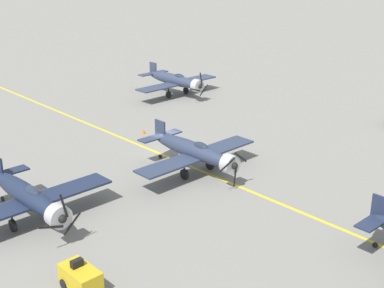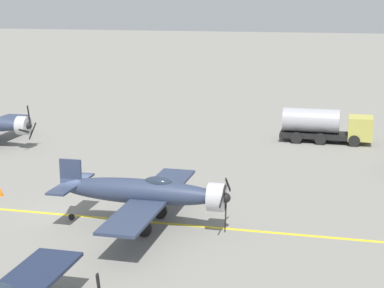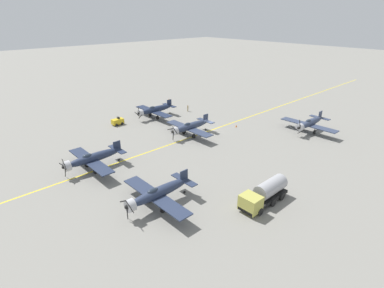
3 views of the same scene
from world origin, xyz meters
name	(u,v)px [view 2 (image 2 of 3)]	position (x,y,z in m)	size (l,w,h in m)	color
ground_plane	(69,215)	(0.00, 0.00, 0.00)	(400.00, 400.00, 0.00)	gray
taxiway_stripe	(69,215)	(0.00, 0.00, 0.00)	(0.30, 160.00, 0.01)	yellow
airplane_mid_center	(146,192)	(0.73, 5.08, 2.01)	(12.00, 9.98, 3.65)	#2E3851
fuel_tanker	(326,126)	(-23.59, 14.05, 1.51)	(2.67, 8.00, 2.98)	black
traffic_cone	(1,192)	(-2.43, -5.91, 0.28)	(0.36, 0.36, 0.55)	orange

